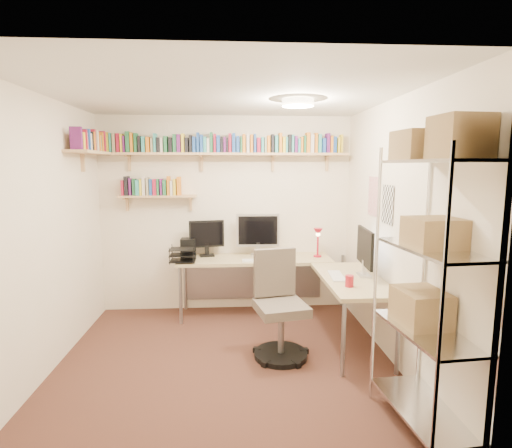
# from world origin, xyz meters

# --- Properties ---
(ground) EXTENTS (3.20, 3.20, 0.00)m
(ground) POSITION_xyz_m (0.00, 0.00, 0.00)
(ground) COLOR #3F221B
(ground) RESTS_ON ground
(room_shell) EXTENTS (3.24, 3.04, 2.52)m
(room_shell) POSITION_xyz_m (0.00, 0.00, 1.55)
(room_shell) COLOR beige
(room_shell) RESTS_ON ground
(wall_shelves) EXTENTS (3.12, 1.09, 0.80)m
(wall_shelves) POSITION_xyz_m (-0.42, 1.30, 2.03)
(wall_shelves) COLOR tan
(wall_shelves) RESTS_ON ground
(corner_desk) EXTENTS (2.26, 1.91, 1.28)m
(corner_desk) POSITION_xyz_m (0.49, 0.97, 0.73)
(corner_desk) COLOR tan
(corner_desk) RESTS_ON ground
(office_chair) EXTENTS (0.56, 0.56, 1.05)m
(office_chair) POSITION_xyz_m (0.53, 0.11, 0.44)
(office_chair) COLOR black
(office_chair) RESTS_ON ground
(wire_rack) EXTENTS (0.50, 0.90, 2.17)m
(wire_rack) POSITION_xyz_m (1.42, -1.07, 1.41)
(wire_rack) COLOR silver
(wire_rack) RESTS_ON ground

